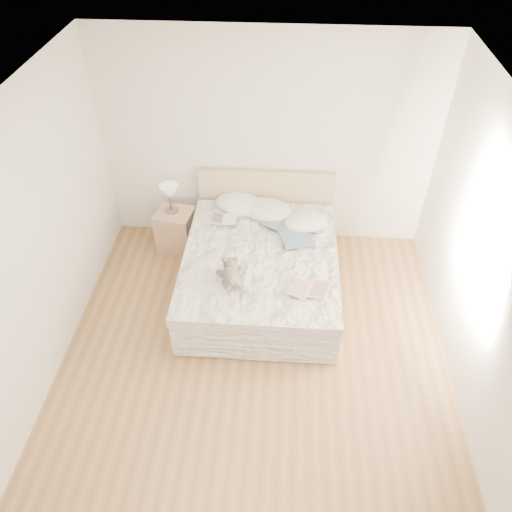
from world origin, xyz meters
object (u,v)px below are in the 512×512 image
at_px(nightstand, 176,230).
at_px(teddy_bear, 231,281).
at_px(bed, 261,268).
at_px(photo_book, 224,219).
at_px(table_lamp, 170,193).
at_px(childrens_book, 310,289).

distance_m(nightstand, teddy_bear, 1.58).
bearing_deg(bed, photo_book, 134.37).
distance_m(bed, table_lamp, 1.46).
height_order(bed, table_lamp, bed).
distance_m(table_lamp, childrens_book, 2.17).
relative_size(bed, nightstand, 3.83).
distance_m(photo_book, childrens_book, 1.51).
height_order(nightstand, teddy_bear, teddy_bear).
bearing_deg(table_lamp, bed, -31.46).
bearing_deg(nightstand, photo_book, -16.23).
xyz_separation_m(bed, childrens_book, (0.54, -0.63, 0.32)).
xyz_separation_m(bed, table_lamp, (-1.16, 0.71, 0.52)).
height_order(photo_book, teddy_bear, teddy_bear).
bearing_deg(childrens_book, photo_book, 150.34).
height_order(childrens_book, teddy_bear, teddy_bear).
bearing_deg(photo_book, table_lamp, 165.45).
bearing_deg(table_lamp, photo_book, -18.05).
relative_size(table_lamp, teddy_bear, 1.03).
distance_m(bed, childrens_book, 0.89).
xyz_separation_m(bed, nightstand, (-1.13, 0.68, -0.03)).
bearing_deg(photo_book, teddy_bear, -75.85).
bearing_deg(table_lamp, childrens_book, -38.18).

